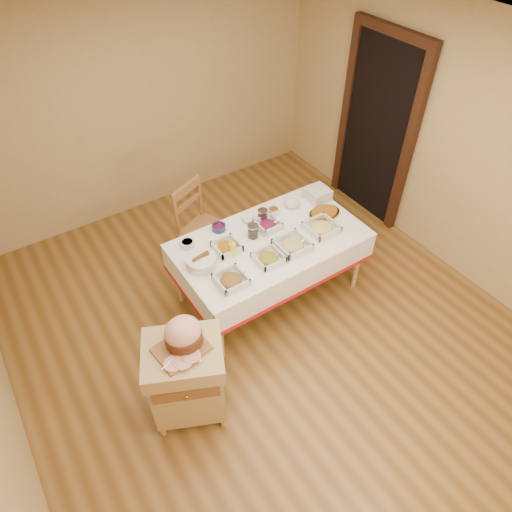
{
  "coord_description": "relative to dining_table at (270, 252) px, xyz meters",
  "views": [
    {
      "loc": [
        -1.62,
        -2.34,
        3.64
      ],
      "look_at": [
        0.07,
        0.2,
        0.74
      ],
      "focal_mm": 32.0,
      "sensor_mm": 36.0,
      "label": 1
    }
  ],
  "objects": [
    {
      "name": "dining_table",
      "position": [
        0.0,
        0.0,
        0.0
      ],
      "size": [
        1.82,
        1.02,
        0.76
      ],
      "color": "tan",
      "rests_on": "ground"
    },
    {
      "name": "serving_dish_d",
      "position": [
        0.49,
        -0.16,
        0.2
      ],
      "size": [
        0.29,
        0.29,
        0.11
      ],
      "color": "silver",
      "rests_on": "dining_table"
    },
    {
      "name": "bowl_small_imported",
      "position": [
        0.48,
        0.31,
        0.19
      ],
      "size": [
        0.21,
        0.21,
        0.05
      ],
      "primitive_type": "imported",
      "rotation": [
        0.0,
        0.0,
        0.4
      ],
      "color": "silver",
      "rests_on": "dining_table"
    },
    {
      "name": "mustard_bottle",
      "position": [
        -0.41,
        0.0,
        0.24
      ],
      "size": [
        0.06,
        0.06,
        0.19
      ],
      "color": "yellow",
      "rests_on": "dining_table"
    },
    {
      "name": "small_bowl_mid",
      "position": [
        -0.34,
        0.39,
        0.19
      ],
      "size": [
        0.14,
        0.14,
        0.06
      ],
      "color": "navy",
      "rests_on": "dining_table"
    },
    {
      "name": "ham_on_board",
      "position": [
        -1.25,
        -0.69,
        0.36
      ],
      "size": [
        0.39,
        0.37,
        0.26
      ],
      "color": "brown",
      "rests_on": "butcher_cart"
    },
    {
      "name": "serving_dish_a",
      "position": [
        -0.61,
        -0.28,
        0.2
      ],
      "size": [
        0.26,
        0.25,
        0.11
      ],
      "color": "silver",
      "rests_on": "dining_table"
    },
    {
      "name": "serving_dish_b",
      "position": [
        -0.18,
        -0.23,
        0.19
      ],
      "size": [
        0.24,
        0.24,
        0.1
      ],
      "color": "silver",
      "rests_on": "dining_table"
    },
    {
      "name": "brass_platter",
      "position": [
        0.67,
        0.01,
        0.18
      ],
      "size": [
        0.34,
        0.25,
        0.04
      ],
      "color": "#B98034",
      "rests_on": "dining_table"
    },
    {
      "name": "butcher_cart",
      "position": [
        -1.29,
        -0.72,
        -0.12
      ],
      "size": [
        0.75,
        0.7,
        0.84
      ],
      "color": "tan",
      "rests_on": "ground"
    },
    {
      "name": "plate_stack",
      "position": [
        0.78,
        0.25,
        0.22
      ],
      "size": [
        0.23,
        0.23,
        0.12
      ],
      "color": "silver",
      "rests_on": "dining_table"
    },
    {
      "name": "small_bowl_left",
      "position": [
        -0.7,
        0.35,
        0.2
      ],
      "size": [
        0.13,
        0.13,
        0.06
      ],
      "color": "silver",
      "rests_on": "dining_table"
    },
    {
      "name": "serving_dish_e",
      "position": [
        -0.42,
        0.1,
        0.2
      ],
      "size": [
        0.24,
        0.23,
        0.11
      ],
      "color": "silver",
      "rests_on": "dining_table"
    },
    {
      "name": "dining_chair",
      "position": [
        -0.35,
        0.76,
        -0.07
      ],
      "size": [
        0.6,
        0.59,
        1.03
      ],
      "color": "brown",
      "rests_on": "ground"
    },
    {
      "name": "small_bowl_right",
      "position": [
        0.26,
        0.31,
        0.19
      ],
      "size": [
        0.12,
        0.12,
        0.06
      ],
      "color": "silver",
      "rests_on": "dining_table"
    },
    {
      "name": "bread_basket",
      "position": [
        -0.72,
        0.05,
        0.21
      ],
      "size": [
        0.28,
        0.28,
        0.12
      ],
      "color": "white",
      "rests_on": "dining_table"
    },
    {
      "name": "doorway",
      "position": [
        1.9,
        0.6,
        0.51
      ],
      "size": [
        0.09,
        1.1,
        2.2
      ],
      "color": "black",
      "rests_on": "ground"
    },
    {
      "name": "preserve_jar_right",
      "position": [
        0.1,
        0.28,
        0.22
      ],
      "size": [
        0.1,
        0.1,
        0.13
      ],
      "color": "silver",
      "rests_on": "dining_table"
    },
    {
      "name": "serving_dish_c",
      "position": [
        0.1,
        -0.21,
        0.2
      ],
      "size": [
        0.29,
        0.29,
        0.12
      ],
      "color": "silver",
      "rests_on": "dining_table"
    },
    {
      "name": "preserve_jar_left",
      "position": [
        -0.11,
        0.12,
        0.22
      ],
      "size": [
        0.11,
        0.11,
        0.14
      ],
      "color": "silver",
      "rests_on": "dining_table"
    },
    {
      "name": "serving_dish_f",
      "position": [
        0.08,
        0.16,
        0.2
      ],
      "size": [
        0.23,
        0.22,
        0.11
      ],
      "color": "silver",
      "rests_on": "dining_table"
    },
    {
      "name": "bowl_white_imported",
      "position": [
        -0.01,
        0.36,
        0.18
      ],
      "size": [
        0.16,
        0.16,
        0.03
      ],
      "primitive_type": "imported",
      "rotation": [
        0.0,
        0.0,
        -0.21
      ],
      "color": "silver",
      "rests_on": "dining_table"
    },
    {
      "name": "room_shell",
      "position": [
        -0.3,
        -0.3,
        0.7
      ],
      "size": [
        5.0,
        5.0,
        5.0
      ],
      "color": "brown",
      "rests_on": "ground"
    }
  ]
}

